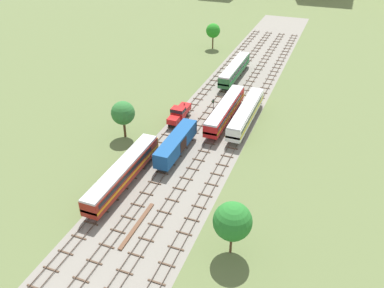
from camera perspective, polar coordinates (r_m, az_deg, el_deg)
The scene contains 17 objects.
ground_plane at distance 89.31m, azimuth 4.40°, elevation 5.19°, with size 480.00×480.00×0.00m, color #5B6B3D.
ballast_bed at distance 89.31m, azimuth 4.40°, elevation 5.19°, with size 17.44×176.00×0.01m, color gray.
track_far_left at distance 92.00m, azimuth 0.58°, elevation 6.22°, with size 2.40×126.00×0.29m.
track_left at distance 90.69m, azimuth 3.24°, elevation 5.77°, with size 2.40×126.00×0.29m.
track_centre_left at distance 89.58m, azimuth 5.97°, elevation 5.29°, with size 2.40×126.00×0.29m.
track_centre at distance 88.69m, azimuth 8.76°, elevation 4.80°, with size 2.40×126.00×0.29m.
diesel_railcar_far_left_nearest at distance 64.63m, azimuth -10.00°, elevation -4.03°, with size 2.96×20.50×3.80m.
freight_boxcar_left_near at distance 71.38m, azimuth -2.30°, elevation 0.13°, with size 2.87×14.00×3.60m.
shunter_loco_far_left_mid at distance 82.73m, azimuth -1.90°, elevation 4.54°, with size 2.74×8.46×3.10m.
diesel_railcar_centre_left_midfar at distance 82.97m, azimuth 4.84°, elevation 4.98°, with size 2.96×20.50×3.80m.
diesel_railcar_centre_far at distance 82.13m, azimuth 7.87°, elevation 4.49°, with size 2.96×20.50×3.80m.
diesel_railcar_left_farther at distance 104.54m, azimuth 6.23°, elevation 10.75°, with size 2.96×20.50×3.80m.
signal_post_nearest at distance 82.05m, azimuth 3.09°, elevation 5.34°, with size 0.28×0.47×5.31m.
lineside_tree_0 at distance 50.79m, azimuth 5.91°, elevation -11.12°, with size 5.08×5.08×8.04m.
lineside_tree_1 at distance 76.69m, azimuth -10.00°, elevation 4.45°, with size 4.61×4.61×7.59m.
lineside_tree_2 at distance 126.77m, azimuth 3.08°, elevation 16.12°, with size 4.37×4.37×7.84m.
spare_rail_bundle at distance 58.33m, azimuth -7.99°, elevation -11.63°, with size 0.60×10.00×0.24m, color brown.
Camera 1 is at (22.25, -20.69, 39.99)m, focal length 36.69 mm.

